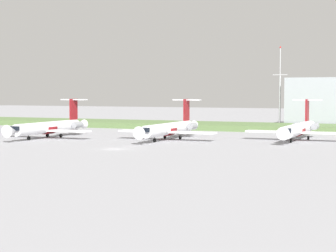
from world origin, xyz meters
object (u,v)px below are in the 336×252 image
object	(u,v)px
regional_jet_second	(50,127)
antenna_mast	(280,94)
regional_jet_fourth	(298,129)
regional_jet_third	(169,128)

from	to	relation	value
regional_jet_second	antenna_mast	xyz separation A→B (m)	(40.73, 60.24, 7.51)
regional_jet_second	regional_jet_fourth	xyz separation A→B (m)	(54.88, 16.39, 0.00)
regional_jet_second	regional_jet_third	distance (m)	28.56
regional_jet_third	antenna_mast	size ratio (longest dim) A/B	1.28
regional_jet_fourth	antenna_mast	size ratio (longest dim) A/B	1.28
regional_jet_third	regional_jet_fourth	world-z (taller)	same
regional_jet_third	regional_jet_fourth	xyz separation A→B (m)	(27.04, 10.02, 0.00)
regional_jet_fourth	antenna_mast	xyz separation A→B (m)	(-14.15, 43.85, 7.51)
regional_jet_second	regional_jet_third	bearing A→B (deg)	12.88
antenna_mast	regional_jet_second	bearing A→B (deg)	-124.07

